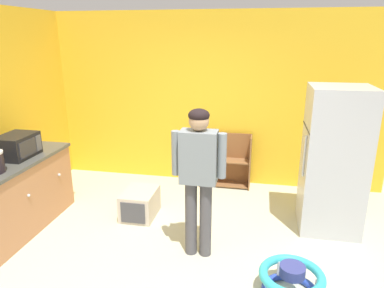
% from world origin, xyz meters
% --- Properties ---
extents(ground_plane, '(12.00, 12.00, 0.00)m').
position_xyz_m(ground_plane, '(0.00, 0.00, 0.00)').
color(ground_plane, '#BCBCA0').
rests_on(ground_plane, ground).
extents(back_wall, '(5.20, 0.06, 2.70)m').
position_xyz_m(back_wall, '(0.00, 2.33, 1.35)').
color(back_wall, yellow).
rests_on(back_wall, ground).
extents(left_side_wall, '(0.06, 2.99, 2.70)m').
position_xyz_m(left_side_wall, '(-2.63, 0.80, 1.35)').
color(left_side_wall, yellow).
rests_on(left_side_wall, ground).
extents(kitchen_counter, '(0.65, 1.98, 0.90)m').
position_xyz_m(kitchen_counter, '(-2.20, 0.12, 0.45)').
color(kitchen_counter, '#B0774E').
rests_on(kitchen_counter, ground).
extents(refrigerator, '(0.73, 0.68, 1.78)m').
position_xyz_m(refrigerator, '(1.59, 1.08, 0.89)').
color(refrigerator, '#B7BABF').
rests_on(refrigerator, ground).
extents(bookshelf, '(0.80, 0.28, 0.85)m').
position_xyz_m(bookshelf, '(0.14, 2.15, 0.38)').
color(bookshelf, brown).
rests_on(bookshelf, ground).
extents(standing_person, '(0.57, 0.22, 1.64)m').
position_xyz_m(standing_person, '(0.09, 0.20, 0.99)').
color(standing_person, '#4D4A4E').
rests_on(standing_person, ground).
extents(baby_walker, '(0.60, 0.60, 0.32)m').
position_xyz_m(baby_walker, '(1.06, -0.30, 0.16)').
color(baby_walker, '#2C48BB').
rests_on(baby_walker, ground).
extents(pet_carrier, '(0.42, 0.55, 0.36)m').
position_xyz_m(pet_carrier, '(-0.82, 0.89, 0.18)').
color(pet_carrier, beige).
rests_on(pet_carrier, ground).
extents(microwave, '(0.37, 0.48, 0.28)m').
position_xyz_m(microwave, '(-2.20, 0.45, 1.04)').
color(microwave, black).
rests_on(microwave, kitchen_counter).
extents(green_cup, '(0.08, 0.08, 0.09)m').
position_xyz_m(green_cup, '(-2.26, 0.91, 0.95)').
color(green_cup, green).
rests_on(green_cup, kitchen_counter).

